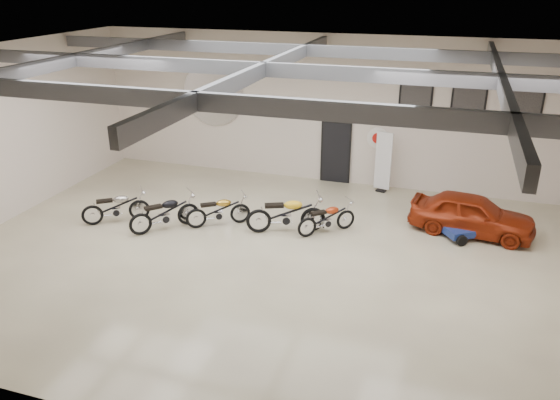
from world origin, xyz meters
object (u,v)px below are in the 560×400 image
(go_kart, at_px, (475,227))
(vintage_car, at_px, (472,214))
(motorcycle_black, at_px, (164,213))
(motorcycle_red, at_px, (327,218))
(motorcycle_yellow, at_px, (286,213))
(banner_stand, at_px, (383,163))
(motorcycle_gold, at_px, (218,210))
(motorcycle_silver, at_px, (115,207))

(go_kart, xyz_separation_m, vintage_car, (-0.12, 0.27, 0.26))
(motorcycle_black, bearing_deg, vintage_car, -31.06)
(motorcycle_red, xyz_separation_m, vintage_car, (3.84, 1.22, 0.11))
(motorcycle_yellow, bearing_deg, motorcycle_red, -8.19)
(banner_stand, height_order, motorcycle_gold, banner_stand)
(motorcycle_silver, distance_m, motorcycle_gold, 3.02)
(motorcycle_silver, bearing_deg, vintage_car, -21.98)
(banner_stand, height_order, motorcycle_black, banner_stand)
(motorcycle_gold, relative_size, go_kart, 1.06)
(motorcycle_black, xyz_separation_m, go_kart, (8.37, 2.13, -0.21))
(banner_stand, bearing_deg, motorcycle_yellow, -106.00)
(motorcycle_gold, xyz_separation_m, motorcycle_yellow, (1.97, 0.19, 0.09))
(motorcycle_black, bearing_deg, motorcycle_yellow, -31.98)
(motorcycle_silver, relative_size, vintage_car, 0.56)
(motorcycle_black, bearing_deg, motorcycle_gold, -19.14)
(banner_stand, height_order, motorcycle_red, banner_stand)
(vintage_car, bearing_deg, motorcycle_gold, 111.19)
(banner_stand, xyz_separation_m, vintage_car, (2.81, -2.44, -0.42))
(motorcycle_silver, relative_size, motorcycle_black, 0.95)
(banner_stand, distance_m, motorcycle_black, 7.30)
(banner_stand, height_order, motorcycle_yellow, banner_stand)
(motorcycle_gold, bearing_deg, motorcycle_black, 173.97)
(motorcycle_silver, height_order, vintage_car, vintage_car)
(motorcycle_black, bearing_deg, go_kart, -33.00)
(motorcycle_yellow, bearing_deg, go_kart, -8.61)
(motorcycle_silver, xyz_separation_m, motorcycle_yellow, (4.91, 0.89, 0.08))
(motorcycle_yellow, xyz_separation_m, motorcycle_red, (1.11, 0.28, -0.11))
(motorcycle_red, relative_size, vintage_car, 0.53)
(banner_stand, relative_size, motorcycle_yellow, 0.91)
(banner_stand, bearing_deg, motorcycle_gold, -122.42)
(vintage_car, bearing_deg, banner_stand, 56.56)
(motorcycle_yellow, xyz_separation_m, go_kart, (5.06, 1.23, -0.25))
(vintage_car, bearing_deg, motorcycle_red, 115.11)
(banner_stand, xyz_separation_m, motorcycle_red, (-1.02, -3.66, -0.53))
(banner_stand, bearing_deg, go_kart, -30.29)
(vintage_car, bearing_deg, motorcycle_black, 113.71)
(banner_stand, bearing_deg, motorcycle_silver, -133.16)
(motorcycle_red, xyz_separation_m, go_kart, (3.96, 0.95, -0.15))
(motorcycle_black, xyz_separation_m, motorcycle_yellow, (3.31, 0.91, 0.05))
(banner_stand, height_order, vintage_car, banner_stand)
(motorcycle_gold, relative_size, motorcycle_yellow, 0.84)
(motorcycle_black, bearing_deg, motorcycle_silver, 132.08)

